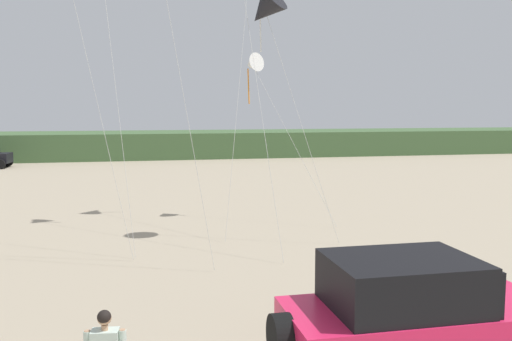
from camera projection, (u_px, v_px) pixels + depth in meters
name	position (u px, v px, depth m)	size (l,w,h in m)	color
dune_ridge	(184.00, 144.00, 53.90)	(90.00, 8.57, 2.35)	#426038
jeep	(417.00, 321.00, 8.99)	(4.85, 2.39, 2.26)	#EA2151
kite_yellow_diamond	(265.00, 10.00, 19.24)	(3.15, 2.50, 8.85)	black
kite_blue_swept	(252.00, 64.00, 23.27)	(3.26, 3.60, 6.94)	white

